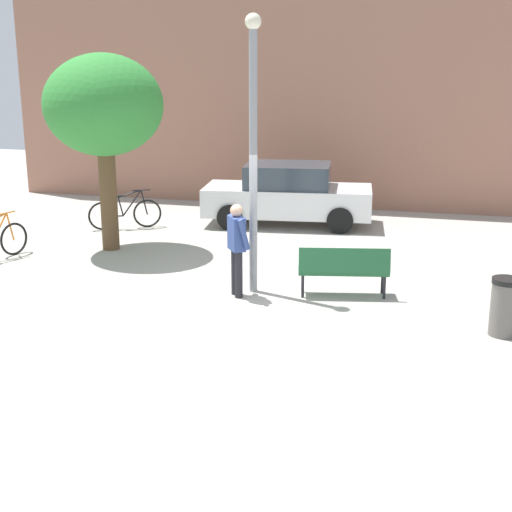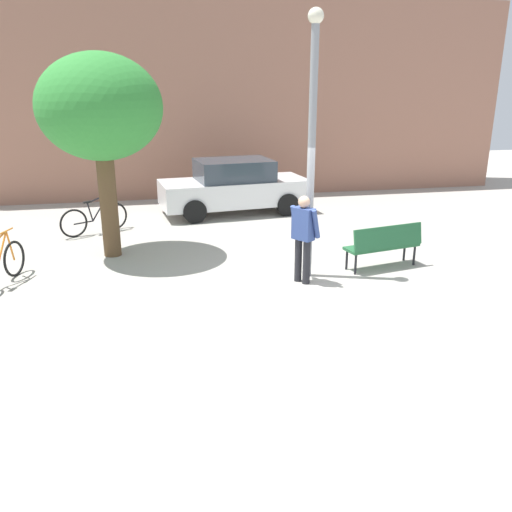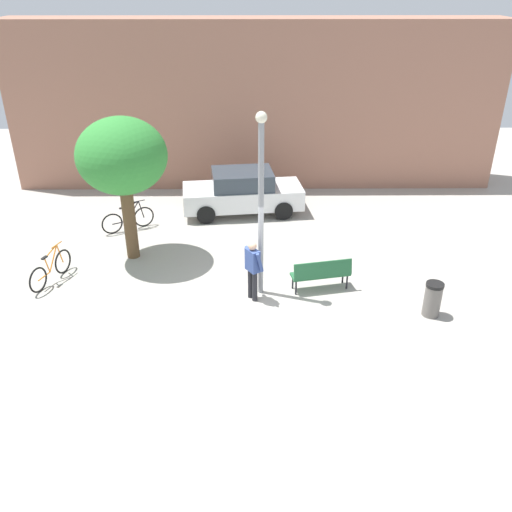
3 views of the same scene
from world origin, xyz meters
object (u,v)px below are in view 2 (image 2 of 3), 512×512
person_by_lamppost (303,233)px  plaza_tree (100,109)px  bicycle_black (95,219)px  parked_car_white (234,187)px  lamppost (312,134)px  park_bench (385,243)px

person_by_lamppost → plaza_tree: bearing=146.0°
person_by_lamppost → plaza_tree: 4.87m
bicycle_black → parked_car_white: (3.80, 1.50, 0.39)m
lamppost → park_bench: lamppost is taller
person_by_lamppost → parked_car_white: (-0.34, 5.86, -0.19)m
park_bench → person_by_lamppost: bearing=-167.3°
lamppost → plaza_tree: bearing=151.2°
park_bench → bicycle_black: 7.17m
parked_car_white → person_by_lamppost: bearing=-86.7°
lamppost → park_bench: (1.63, 0.08, -2.19)m
person_by_lamppost → bicycle_black: (-4.14, 4.37, -0.58)m
plaza_tree → bicycle_black: 3.37m
lamppost → bicycle_black: 6.38m
parked_car_white → plaza_tree: bearing=-133.9°
lamppost → plaza_tree: lamppost is taller
lamppost → bicycle_black: size_ratio=3.07×
park_bench → parked_car_white: 5.87m
park_bench → parked_car_white: bearing=111.9°
park_bench → lamppost: bearing=-177.1°
lamppost → park_bench: 2.74m
person_by_lamppost → bicycle_black: person_by_lamppost is taller
plaza_tree → person_by_lamppost: bearing=-34.0°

